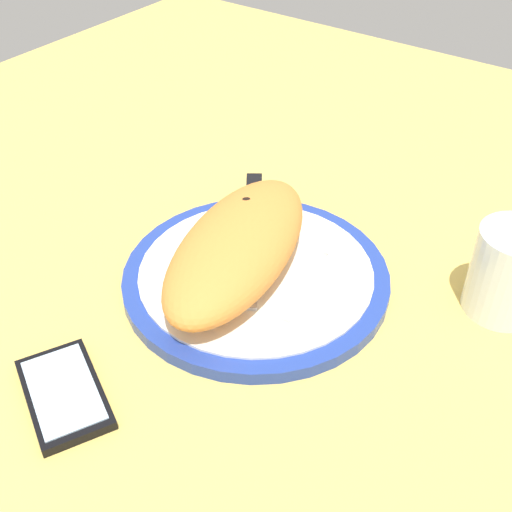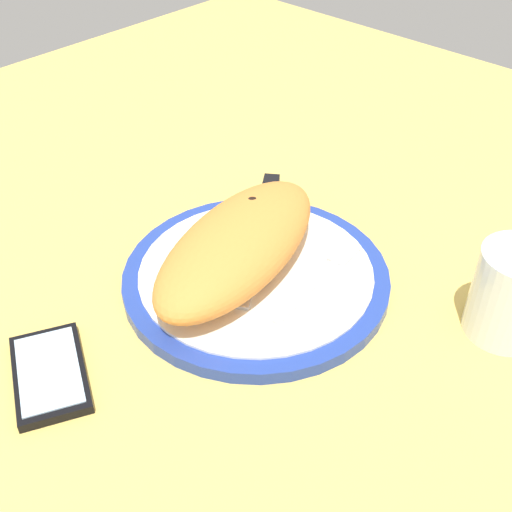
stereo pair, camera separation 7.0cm
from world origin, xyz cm
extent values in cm
cube|color=#DBB756|center=(0.00, 0.00, -1.50)|extent=(150.00, 150.00, 3.00)
cylinder|color=#233D99|center=(0.00, 0.00, 0.75)|extent=(29.40, 29.40, 1.50)
cylinder|color=white|center=(0.00, 0.00, 1.65)|extent=(25.80, 25.80, 0.30)
ellipsoid|color=orange|center=(-1.03, 1.68, 4.94)|extent=(28.40, 17.28, 6.29)
ellipsoid|color=black|center=(4.76, 2.02, 7.31)|extent=(1.98, 1.79, 0.63)
ellipsoid|color=black|center=(3.29, 3.50, 7.42)|extent=(2.90, 2.88, 0.85)
cube|color=silver|center=(0.95, -6.43, 2.00)|extent=(11.69, 2.34, 0.40)
cube|color=silver|center=(8.73, -5.46, 2.00)|extent=(4.24, 2.68, 0.40)
cube|color=silver|center=(0.43, 0.79, 2.00)|extent=(12.19, 9.27, 0.40)
cube|color=black|center=(10.37, 7.81, 2.40)|extent=(9.76, 7.71, 1.20)
cube|color=black|center=(-23.37, 4.88, 0.50)|extent=(10.96, 13.07, 1.00)
cube|color=silver|center=(-23.37, 4.88, 1.08)|extent=(9.47, 11.41, 0.16)
cylinder|color=silver|center=(11.99, -23.30, 4.85)|extent=(7.93, 7.93, 9.70)
cylinder|color=silver|center=(11.99, -23.30, 2.80)|extent=(7.30, 7.30, 5.20)
camera|label=1|loc=(-44.28, -31.94, 47.76)|focal=45.62mm
camera|label=2|loc=(-39.82, -37.35, 47.76)|focal=45.62mm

